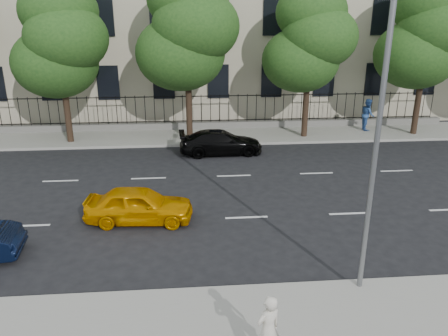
# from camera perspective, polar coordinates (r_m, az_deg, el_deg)

# --- Properties ---
(ground) EXTENTS (120.00, 120.00, 0.00)m
(ground) POSITION_cam_1_polar(r_m,az_deg,el_deg) (14.37, 4.30, -10.82)
(ground) COLOR black
(ground) RESTS_ON ground
(near_sidewalk) EXTENTS (60.00, 4.00, 0.15)m
(near_sidewalk) POSITION_cam_1_polar(r_m,az_deg,el_deg) (11.12, 7.75, -20.86)
(near_sidewalk) COLOR gray
(near_sidewalk) RESTS_ON ground
(far_sidewalk) EXTENTS (60.00, 4.00, 0.15)m
(far_sidewalk) POSITION_cam_1_polar(r_m,az_deg,el_deg) (27.28, -0.28, 4.27)
(far_sidewalk) COLOR gray
(far_sidewalk) RESTS_ON ground
(lane_markings) EXTENTS (49.60, 4.62, 0.01)m
(lane_markings) POSITION_cam_1_polar(r_m,az_deg,el_deg) (18.58, 2.02, -3.43)
(lane_markings) COLOR silver
(lane_markings) RESTS_ON ground
(iron_fence) EXTENTS (30.00, 0.50, 2.20)m
(iron_fence) POSITION_cam_1_polar(r_m,az_deg,el_deg) (28.78, -0.56, 6.26)
(iron_fence) COLOR slate
(iron_fence) RESTS_ON far_sidewalk
(street_light) EXTENTS (0.25, 3.32, 8.05)m
(street_light) POSITION_cam_1_polar(r_m,az_deg,el_deg) (11.63, 18.76, 8.09)
(street_light) COLOR slate
(street_light) RESTS_ON near_sidewalk
(tree_b) EXTENTS (5.53, 5.12, 8.97)m
(tree_b) POSITION_cam_1_polar(r_m,az_deg,el_deg) (26.53, -20.61, 15.30)
(tree_b) COLOR #382619
(tree_b) RESTS_ON far_sidewalk
(tree_c) EXTENTS (5.89, 5.50, 9.80)m
(tree_c) POSITION_cam_1_polar(r_m,az_deg,el_deg) (25.61, -4.78, 17.58)
(tree_c) COLOR #382619
(tree_c) RESTS_ON far_sidewalk
(tree_d) EXTENTS (5.34, 4.94, 8.84)m
(tree_d) POSITION_cam_1_polar(r_m,az_deg,el_deg) (26.61, 11.14, 16.13)
(tree_d) COLOR #382619
(tree_d) RESTS_ON far_sidewalk
(tree_e) EXTENTS (5.71, 5.31, 9.46)m
(tree_e) POSITION_cam_1_polar(r_m,az_deg,el_deg) (29.26, 25.02, 15.73)
(tree_e) COLOR #382619
(tree_e) RESTS_ON far_sidewalk
(yellow_taxi) EXTENTS (4.00, 1.86, 1.33)m
(yellow_taxi) POSITION_cam_1_polar(r_m,az_deg,el_deg) (16.27, -11.02, -4.74)
(yellow_taxi) COLOR #D68700
(yellow_taxi) RESTS_ON ground
(black_sedan) EXTENTS (4.56, 2.01, 1.30)m
(black_sedan) POSITION_cam_1_polar(r_m,az_deg,el_deg) (23.75, -0.42, 3.39)
(black_sedan) COLOR black
(black_sedan) RESTS_ON ground
(woman_near) EXTENTS (0.70, 0.61, 1.63)m
(woman_near) POSITION_cam_1_polar(r_m,az_deg,el_deg) (9.84, 5.79, -20.25)
(woman_near) COLOR silver
(woman_near) RESTS_ON near_sidewalk
(pedestrian_far) EXTENTS (0.90, 1.08, 2.01)m
(pedestrian_far) POSITION_cam_1_polar(r_m,az_deg,el_deg) (29.62, 18.25, 6.67)
(pedestrian_far) COLOR #2E5394
(pedestrian_far) RESTS_ON far_sidewalk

